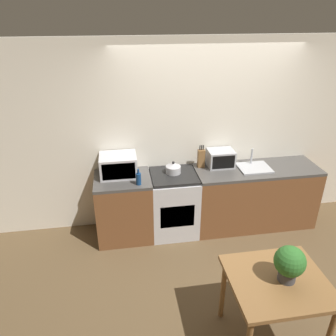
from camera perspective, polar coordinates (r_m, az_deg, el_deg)
name	(u,v)px	position (r m, az deg, el deg)	size (l,w,h in m)	color
ground_plane	(225,269)	(4.28, 9.91, -16.89)	(16.00, 16.00, 0.00)	brown
wall_back	(205,135)	(4.60, 6.41, 5.72)	(10.00, 0.06, 2.60)	silver
counter_left_run	(124,207)	(4.53, -7.63, -6.80)	(0.73, 0.62, 0.90)	brown
counter_right_run	(254,196)	(4.89, 14.70, -4.75)	(1.72, 0.62, 0.90)	brown
stove_range	(173,203)	(4.58, 0.96, -6.15)	(0.63, 0.62, 0.90)	silver
kettle	(173,168)	(4.36, 0.93, -0.02)	(0.20, 0.20, 0.17)	#B7B7BC
microwave	(118,165)	(4.32, -8.64, 0.46)	(0.48, 0.37, 0.28)	silver
bottle	(139,179)	(4.09, -5.16, -1.85)	(0.06, 0.06, 0.21)	navy
knife_block	(201,158)	(4.52, 5.79, 1.70)	(0.09, 0.07, 0.32)	brown
toaster_oven	(221,158)	(4.59, 9.15, 1.68)	(0.36, 0.28, 0.24)	#ADAFB5
sink_basin	(254,167)	(4.66, 14.76, 0.15)	(0.43, 0.37, 0.24)	#ADAFB5
dining_table	(277,288)	(3.24, 18.39, -19.19)	(0.86, 0.77, 0.76)	brown
potted_plant	(290,263)	(3.06, 20.41, -15.22)	(0.27, 0.27, 0.34)	#424247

